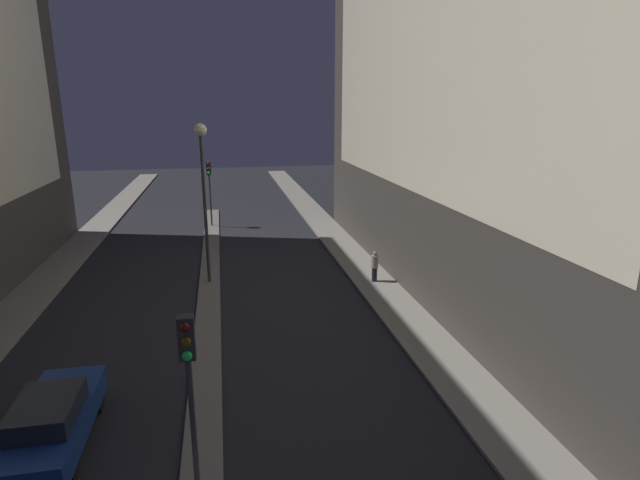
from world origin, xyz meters
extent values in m
cube|color=#66605B|center=(0.00, 18.49, 0.05)|extent=(1.02, 34.98, 0.11)
cylinder|color=#383838|center=(0.00, 3.25, 1.96)|extent=(0.12, 0.12, 3.70)
cube|color=#2D2D2D|center=(0.00, 3.25, 4.25)|extent=(0.32, 0.28, 0.90)
sphere|color=#4C0F0F|center=(0.00, 3.07, 4.55)|extent=(0.20, 0.20, 0.20)
sphere|color=#4C380A|center=(0.00, 3.07, 4.25)|extent=(0.20, 0.20, 0.20)
sphere|color=#1EEA4C|center=(0.00, 3.07, 3.95)|extent=(0.20, 0.20, 0.20)
cylinder|color=#383838|center=(0.00, 30.31, 1.96)|extent=(0.12, 0.12, 3.70)
cube|color=#2D2D2D|center=(0.00, 30.31, 4.25)|extent=(0.32, 0.28, 0.90)
sphere|color=#4C0F0F|center=(0.00, 30.13, 4.55)|extent=(0.20, 0.20, 0.20)
sphere|color=#4C380A|center=(0.00, 30.13, 4.25)|extent=(0.20, 0.20, 0.20)
sphere|color=#1EEA4C|center=(0.00, 30.13, 3.95)|extent=(0.20, 0.20, 0.20)
cylinder|color=#383838|center=(0.00, 18.10, 3.71)|extent=(0.16, 0.16, 7.22)
sphere|color=#F9EAB2|center=(0.00, 18.10, 7.50)|extent=(0.59, 0.59, 0.59)
cube|color=navy|center=(-3.75, 6.39, 0.66)|extent=(1.72, 4.57, 0.68)
cube|color=black|center=(-3.75, 6.05, 1.27)|extent=(1.46, 2.06, 0.54)
cylinder|color=black|center=(-4.50, 7.81, 0.32)|extent=(0.22, 0.64, 0.64)
cylinder|color=black|center=(-3.00, 7.81, 0.32)|extent=(0.22, 0.64, 0.64)
cylinder|color=black|center=(-4.50, 4.98, 0.32)|extent=(0.22, 0.64, 0.64)
cylinder|color=black|center=(-3.00, 4.98, 0.32)|extent=(0.22, 0.64, 0.64)
cylinder|color=black|center=(8.05, 16.52, 0.48)|extent=(0.26, 0.26, 0.71)
cylinder|color=gray|center=(8.05, 16.52, 1.14)|extent=(0.35, 0.35, 0.63)
sphere|color=#9E704C|center=(8.05, 16.52, 1.56)|extent=(0.20, 0.20, 0.20)
camera|label=1|loc=(0.81, -5.92, 8.62)|focal=28.00mm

